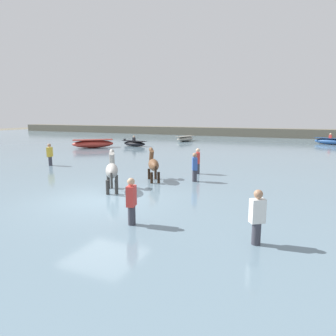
# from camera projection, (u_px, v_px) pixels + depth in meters

# --- Properties ---
(ground_plane) EXTENTS (120.00, 120.00, 0.00)m
(ground_plane) POSITION_uv_depth(u_px,v_px,m) (104.00, 210.00, 10.34)
(ground_plane) COLOR #666051
(water_surface) EXTENTS (90.00, 90.00, 0.37)m
(water_surface) POSITION_uv_depth(u_px,v_px,m) (197.00, 163.00, 19.30)
(water_surface) COLOR slate
(water_surface) RESTS_ON ground
(horse_lead_bay) EXTENTS (1.17, 1.49, 1.77)m
(horse_lead_bay) POSITION_uv_depth(u_px,v_px,m) (153.00, 166.00, 13.09)
(horse_lead_bay) COLOR brown
(horse_lead_bay) RESTS_ON ground
(horse_trailing_grey) EXTENTS (1.21, 1.61, 1.89)m
(horse_trailing_grey) POSITION_uv_depth(u_px,v_px,m) (112.00, 171.00, 11.34)
(horse_trailing_grey) COLOR gray
(horse_trailing_grey) RESTS_ON ground
(boat_distant_west) EXTENTS (3.10, 2.04, 1.09)m
(boat_distant_west) POSITION_uv_depth(u_px,v_px,m) (330.00, 141.00, 29.55)
(boat_distant_west) COLOR #28518E
(boat_distant_west) RESTS_ON water_surface
(boat_distant_east) EXTENTS (2.56, 1.21, 0.97)m
(boat_distant_east) POSITION_uv_depth(u_px,v_px,m) (134.00, 143.00, 27.79)
(boat_distant_east) COLOR black
(boat_distant_east) RESTS_ON water_surface
(boat_far_inshore) EXTENTS (1.57, 2.92, 0.56)m
(boat_far_inshore) POSITION_uv_depth(u_px,v_px,m) (185.00, 139.00, 32.98)
(boat_far_inshore) COLOR #B2AD9E
(boat_far_inshore) RESTS_ON water_surface
(boat_mid_outer) EXTENTS (3.50, 3.20, 0.71)m
(boat_mid_outer) POSITION_uv_depth(u_px,v_px,m) (93.00, 144.00, 26.42)
(boat_mid_outer) COLOR #BC382D
(boat_mid_outer) RESTS_ON water_surface
(person_spectator_far) EXTENTS (0.28, 0.36, 1.63)m
(person_spectator_far) POSITION_uv_depth(u_px,v_px,m) (198.00, 164.00, 14.65)
(person_spectator_far) COLOR #383842
(person_spectator_far) RESTS_ON ground
(person_wading_close) EXTENTS (0.25, 0.35, 1.63)m
(person_wading_close) POSITION_uv_depth(u_px,v_px,m) (50.00, 157.00, 17.07)
(person_wading_close) COLOR #383842
(person_wading_close) RESTS_ON ground
(person_onlooker_left) EXTENTS (0.38, 0.35, 1.63)m
(person_onlooker_left) POSITION_uv_depth(u_px,v_px,m) (257.00, 223.00, 6.63)
(person_onlooker_left) COLOR #383842
(person_onlooker_left) RESTS_ON ground
(person_wading_mid) EXTENTS (0.32, 0.37, 1.63)m
(person_wading_mid) POSITION_uv_depth(u_px,v_px,m) (195.00, 170.00, 12.97)
(person_wading_mid) COLOR #383842
(person_wading_mid) RESTS_ON ground
(person_onlooker_right) EXTENTS (0.27, 0.36, 1.63)m
(person_onlooker_right) POSITION_uv_depth(u_px,v_px,m) (132.00, 206.00, 7.84)
(person_onlooker_right) COLOR #383842
(person_onlooker_right) RESTS_ON ground
(far_shoreline) EXTENTS (80.00, 2.40, 1.49)m
(far_shoreline) POSITION_uv_depth(u_px,v_px,m) (252.00, 134.00, 40.03)
(far_shoreline) COLOR #605B4C
(far_shoreline) RESTS_ON ground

